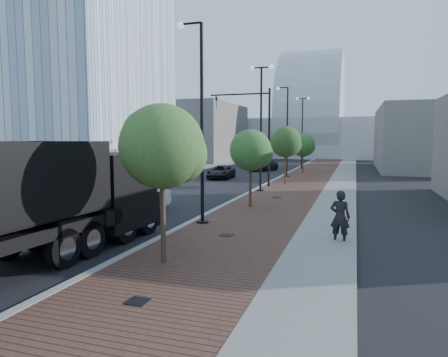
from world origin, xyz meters
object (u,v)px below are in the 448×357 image
(white_sedan, at_px, (137,200))
(dark_car_mid, at_px, (221,172))
(dump_truck, at_px, (44,210))
(pedestrian, at_px, (340,217))

(white_sedan, height_order, dark_car_mid, white_sedan)
(dump_truck, bearing_deg, dark_car_mid, 99.80)
(white_sedan, bearing_deg, dump_truck, -72.97)
(white_sedan, bearing_deg, pedestrian, -9.59)
(dump_truck, distance_m, pedestrian, 10.56)
(pedestrian, bearing_deg, white_sedan, -7.23)
(dark_car_mid, bearing_deg, dump_truck, -88.16)
(dump_truck, height_order, dark_car_mid, dump_truck)
(dump_truck, distance_m, dark_car_mid, 27.82)
(white_sedan, bearing_deg, dark_car_mid, 102.18)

